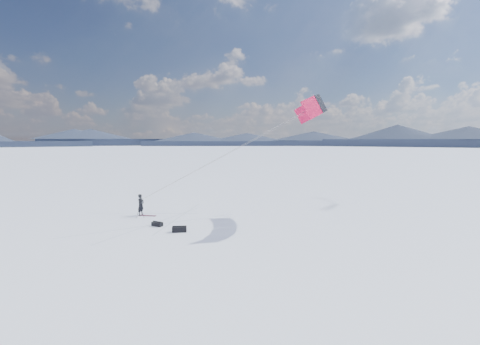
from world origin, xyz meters
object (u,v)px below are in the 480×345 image
(snowkiter, at_px, (141,215))
(tripod, at_px, (140,208))
(gear_bag_a, at_px, (179,229))
(snowboard, at_px, (147,216))
(gear_bag_b, at_px, (157,224))

(snowkiter, distance_m, tripod, 1.13)
(snowkiter, xyz_separation_m, gear_bag_a, (5.19, -3.85, 0.19))
(snowboard, bearing_deg, gear_bag_a, -43.76)
(snowboard, bearing_deg, snowkiter, 173.50)
(gear_bag_a, bearing_deg, snowboard, 119.01)
(gear_bag_b, bearing_deg, snowboard, 145.38)
(snowboard, xyz_separation_m, gear_bag_a, (4.62, -3.83, 0.17))
(snowkiter, bearing_deg, gear_bag_b, -127.37)
(tripod, bearing_deg, snowboard, 69.22)
(snowboard, relative_size, gear_bag_a, 1.41)
(gear_bag_a, bearing_deg, snowkiter, 122.08)
(tripod, distance_m, gear_bag_a, 5.77)
(snowkiter, bearing_deg, gear_bag_a, -120.52)
(snowkiter, height_order, gear_bag_b, snowkiter)
(gear_bag_a, bearing_deg, gear_bag_b, 133.81)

